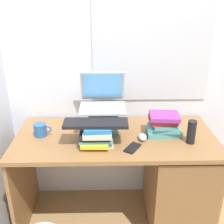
# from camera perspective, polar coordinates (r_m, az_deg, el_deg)

# --- Properties ---
(ground_plane) EXTENTS (6.00, 6.00, 0.00)m
(ground_plane) POSITION_cam_1_polar(r_m,az_deg,el_deg) (2.41, 0.60, -21.15)
(ground_plane) COLOR #9E7A4C
(wall_back) EXTENTS (6.00, 0.06, 2.60)m
(wall_back) POSITION_cam_1_polar(r_m,az_deg,el_deg) (2.12, 0.52, 12.85)
(wall_back) COLOR silver
(wall_back) RESTS_ON ground
(desk) EXTENTS (1.42, 0.65, 0.76)m
(desk) POSITION_cam_1_polar(r_m,az_deg,el_deg) (2.16, 10.62, -13.26)
(desk) COLOR olive
(desk) RESTS_ON ground
(book_stack_tall) EXTENTS (0.25, 0.19, 0.17)m
(book_stack_tall) POSITION_cam_1_polar(r_m,az_deg,el_deg) (1.99, -2.01, -1.84)
(book_stack_tall) COLOR teal
(book_stack_tall) RESTS_ON desk
(book_stack_keyboard_riser) EXTENTS (0.23, 0.19, 0.15)m
(book_stack_keyboard_riser) POSITION_cam_1_polar(r_m,az_deg,el_deg) (1.81, -3.25, -4.86)
(book_stack_keyboard_riser) COLOR white
(book_stack_keyboard_riser) RESTS_ON desk
(book_stack_side) EXTENTS (0.25, 0.19, 0.17)m
(book_stack_side) POSITION_cam_1_polar(r_m,az_deg,el_deg) (1.96, 10.76, -2.58)
(book_stack_side) COLOR teal
(book_stack_side) RESTS_ON desk
(laptop) EXTENTS (0.33, 0.30, 0.24)m
(laptop) POSITION_cam_1_polar(r_m,az_deg,el_deg) (1.99, -1.98, 2.79)
(laptop) COLOR #B7BABF
(laptop) RESTS_ON book_stack_tall
(keyboard) EXTENTS (0.42, 0.15, 0.02)m
(keyboard) POSITION_cam_1_polar(r_m,az_deg,el_deg) (1.77, -3.42, -2.36)
(keyboard) COLOR black
(keyboard) RESTS_ON book_stack_keyboard_riser
(computer_mouse) EXTENTS (0.06, 0.10, 0.04)m
(computer_mouse) POSITION_cam_1_polar(r_m,az_deg,el_deg) (1.91, 6.37, -5.18)
(computer_mouse) COLOR #A5A8AD
(computer_mouse) RESTS_ON desk
(mug) EXTENTS (0.13, 0.09, 0.09)m
(mug) POSITION_cam_1_polar(r_m,az_deg,el_deg) (2.00, -14.72, -3.63)
(mug) COLOR #265999
(mug) RESTS_ON desk
(water_bottle) EXTENTS (0.06, 0.06, 0.16)m
(water_bottle) POSITION_cam_1_polar(r_m,az_deg,el_deg) (1.91, 16.28, -4.03)
(water_bottle) COLOR black
(water_bottle) RESTS_ON desk
(cell_phone) EXTENTS (0.13, 0.15, 0.01)m
(cell_phone) POSITION_cam_1_polar(r_m,az_deg,el_deg) (1.80, 4.32, -7.47)
(cell_phone) COLOR black
(cell_phone) RESTS_ON desk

